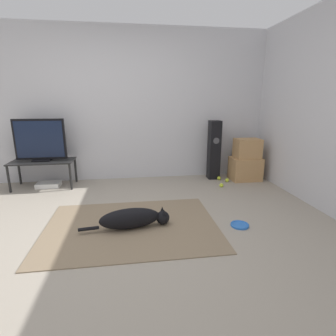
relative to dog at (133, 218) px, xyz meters
name	(u,v)px	position (x,y,z in m)	size (l,w,h in m)	color
ground_plane	(116,235)	(-0.19, -0.11, -0.12)	(12.00, 12.00, 0.00)	#9E9384
wall_back	(118,106)	(-0.19, 1.99, 1.15)	(8.00, 0.06, 2.55)	silver
area_rug	(132,226)	(-0.02, 0.05, -0.12)	(1.91, 1.40, 0.01)	#847056
dog	(133,218)	(0.00, 0.00, 0.00)	(0.99, 0.27, 0.23)	black
frisbee	(240,225)	(1.19, -0.12, -0.11)	(0.21, 0.21, 0.03)	blue
cardboard_box_lower	(245,169)	(1.99, 1.57, 0.08)	(0.51, 0.37, 0.40)	tan
cardboard_box_upper	(247,148)	(2.00, 1.57, 0.44)	(0.42, 0.31, 0.33)	tan
floor_speaker	(214,150)	(1.46, 1.73, 0.40)	(0.19, 0.20, 1.03)	black
tv_stand	(43,164)	(-1.40, 1.65, 0.26)	(0.96, 0.47, 0.44)	black
tv	(40,140)	(-1.40, 1.66, 0.64)	(0.77, 0.20, 0.66)	black
tennis_ball_by_boxes	(221,185)	(1.44, 1.22, -0.09)	(0.07, 0.07, 0.07)	#C6E033
tennis_ball_near_speaker	(219,178)	(1.53, 1.60, -0.09)	(0.07, 0.07, 0.07)	#C6E033
tennis_ball_loose_on_carpet	(227,180)	(1.63, 1.47, -0.09)	(0.07, 0.07, 0.07)	#C6E033
game_console	(49,184)	(-1.35, 1.65, -0.08)	(0.36, 0.25, 0.07)	white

